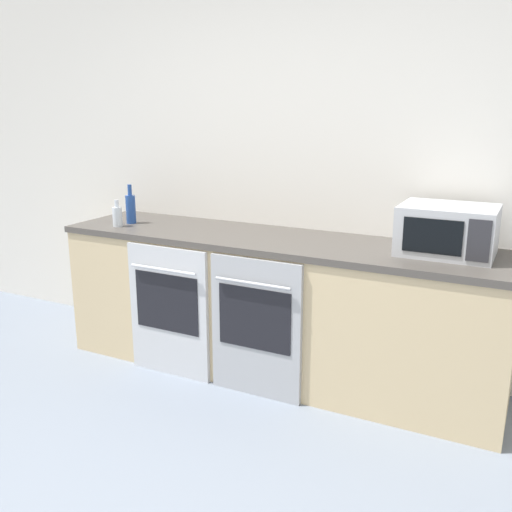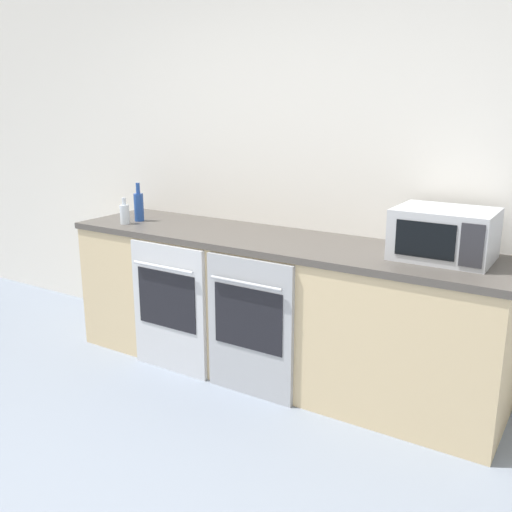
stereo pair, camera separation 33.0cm
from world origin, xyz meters
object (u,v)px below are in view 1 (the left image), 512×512
(oven_left, at_px, (168,311))
(oven_right, at_px, (255,328))
(bottle_clear, at_px, (117,216))
(microwave, at_px, (448,230))
(bottle_blue, at_px, (131,208))

(oven_left, xyz_separation_m, oven_right, (0.62, 0.00, 0.00))
(oven_left, xyz_separation_m, bottle_clear, (-0.51, 0.16, 0.54))
(oven_right, xyz_separation_m, bottle_clear, (-1.12, 0.16, 0.54))
(oven_left, distance_m, oven_right, 0.62)
(bottle_clear, bearing_deg, oven_right, -8.34)
(oven_left, height_order, bottle_clear, bottle_clear)
(bottle_clear, bearing_deg, oven_left, -17.99)
(oven_left, relative_size, oven_right, 1.00)
(microwave, bearing_deg, oven_left, -165.70)
(microwave, bearing_deg, bottle_clear, -173.48)
(oven_left, height_order, oven_right, same)
(oven_left, xyz_separation_m, microwave, (1.58, 0.40, 0.60))
(microwave, distance_m, bottle_clear, 2.10)
(bottle_blue, bearing_deg, microwave, 2.98)
(oven_right, distance_m, microwave, 1.21)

